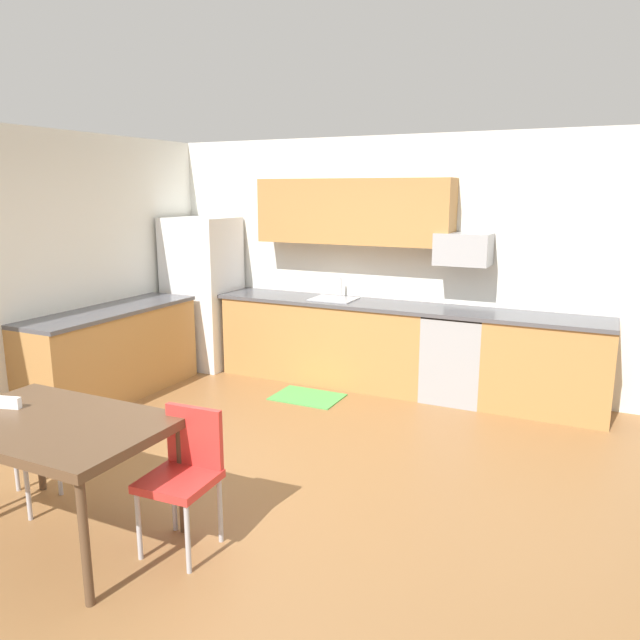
{
  "coord_description": "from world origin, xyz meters",
  "views": [
    {
      "loc": [
        2.29,
        -3.72,
        2.13
      ],
      "look_at": [
        0.0,
        1.0,
        1.0
      ],
      "focal_mm": 34.02,
      "sensor_mm": 36.0,
      "label": 1
    }
  ],
  "objects_px": {
    "chair_near_table": "(185,468)",
    "oven_range": "(456,356)",
    "dining_table": "(52,430)",
    "chair_far_side": "(10,440)",
    "microwave": "(463,249)",
    "refrigerator": "(203,292)"
  },
  "relations": [
    {
      "from": "microwave",
      "to": "chair_far_side",
      "type": "xyz_separation_m",
      "value": [
        -2.13,
        -3.64,
        -1.04
      ]
    },
    {
      "from": "microwave",
      "to": "chair_near_table",
      "type": "relative_size",
      "value": 0.64
    },
    {
      "from": "dining_table",
      "to": "chair_far_side",
      "type": "xyz_separation_m",
      "value": [
        -0.55,
        0.11,
        -0.21
      ]
    },
    {
      "from": "refrigerator",
      "to": "oven_range",
      "type": "xyz_separation_m",
      "value": [
        3.1,
        0.08,
        -0.45
      ]
    },
    {
      "from": "refrigerator",
      "to": "chair_far_side",
      "type": "distance_m",
      "value": 3.62
    },
    {
      "from": "refrigerator",
      "to": "microwave",
      "type": "bearing_deg",
      "value": 3.32
    },
    {
      "from": "refrigerator",
      "to": "chair_near_table",
      "type": "relative_size",
      "value": 2.13
    },
    {
      "from": "chair_far_side",
      "to": "dining_table",
      "type": "bearing_deg",
      "value": -11.11
    },
    {
      "from": "refrigerator",
      "to": "dining_table",
      "type": "height_order",
      "value": "refrigerator"
    },
    {
      "from": "microwave",
      "to": "dining_table",
      "type": "distance_m",
      "value": 4.15
    },
    {
      "from": "refrigerator",
      "to": "oven_range",
      "type": "height_order",
      "value": "refrigerator"
    },
    {
      "from": "refrigerator",
      "to": "microwave",
      "type": "height_order",
      "value": "refrigerator"
    },
    {
      "from": "refrigerator",
      "to": "microwave",
      "type": "xyz_separation_m",
      "value": [
        3.1,
        0.18,
        0.64
      ]
    },
    {
      "from": "chair_near_table",
      "to": "dining_table",
      "type": "bearing_deg",
      "value": -159.1
    },
    {
      "from": "refrigerator",
      "to": "chair_far_side",
      "type": "bearing_deg",
      "value": -74.22
    },
    {
      "from": "oven_range",
      "to": "chair_far_side",
      "type": "relative_size",
      "value": 1.07
    },
    {
      "from": "chair_far_side",
      "to": "oven_range",
      "type": "bearing_deg",
      "value": 58.98
    },
    {
      "from": "oven_range",
      "to": "dining_table",
      "type": "bearing_deg",
      "value": -113.38
    },
    {
      "from": "chair_near_table",
      "to": "oven_range",
      "type": "bearing_deg",
      "value": 76.23
    },
    {
      "from": "dining_table",
      "to": "chair_far_side",
      "type": "distance_m",
      "value": 0.6
    },
    {
      "from": "dining_table",
      "to": "microwave",
      "type": "bearing_deg",
      "value": 67.18
    },
    {
      "from": "oven_range",
      "to": "chair_far_side",
      "type": "xyz_separation_m",
      "value": [
        -2.13,
        -3.54,
        0.05
      ]
    }
  ]
}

